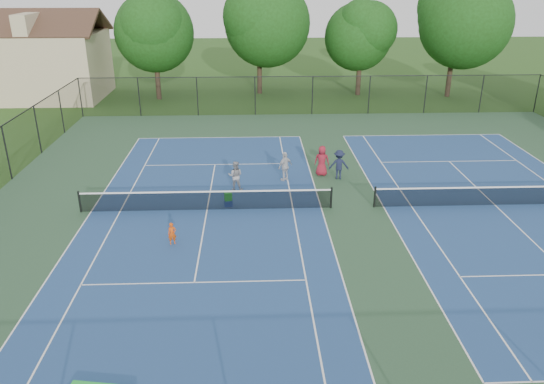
{
  "coord_description": "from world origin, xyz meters",
  "views": [
    {
      "loc": [
        -4.81,
        -23.12,
        10.57
      ],
      "look_at": [
        -3.93,
        -1.0,
        1.3
      ],
      "focal_mm": 35.0,
      "sensor_mm": 36.0,
      "label": 1
    }
  ],
  "objects_px": {
    "bystander_c": "(322,161)",
    "ball_hopper": "(228,196)",
    "tree_back_c": "(361,33)",
    "instructor": "(235,176)",
    "bystander_a": "(285,166)",
    "tree_back_b": "(259,19)",
    "child_player": "(172,234)",
    "tree_back_a": "(153,28)",
    "tree_back_d": "(457,18)",
    "ball_crate": "(228,203)",
    "bystander_b": "(339,165)",
    "clapboard_house": "(44,63)"
  },
  "relations": [
    {
      "from": "tree_back_b",
      "to": "ball_hopper",
      "type": "bearing_deg",
      "value": -94.47
    },
    {
      "from": "bystander_c",
      "to": "ball_hopper",
      "type": "distance_m",
      "value": 6.46
    },
    {
      "from": "child_player",
      "to": "tree_back_b",
      "type": "bearing_deg",
      "value": 65.09
    },
    {
      "from": "ball_hopper",
      "to": "ball_crate",
      "type": "bearing_deg",
      "value": 0.0
    },
    {
      "from": "tree_back_d",
      "to": "bystander_a",
      "type": "height_order",
      "value": "tree_back_d"
    },
    {
      "from": "tree_back_c",
      "to": "child_player",
      "type": "height_order",
      "value": "tree_back_c"
    },
    {
      "from": "tree_back_c",
      "to": "bystander_c",
      "type": "xyz_separation_m",
      "value": [
        -5.95,
        -20.54,
        -4.64
      ]
    },
    {
      "from": "child_player",
      "to": "instructor",
      "type": "height_order",
      "value": "instructor"
    },
    {
      "from": "child_player",
      "to": "tree_back_c",
      "type": "bearing_deg",
      "value": 48.27
    },
    {
      "from": "child_player",
      "to": "ball_crate",
      "type": "height_order",
      "value": "child_player"
    },
    {
      "from": "clapboard_house",
      "to": "bystander_a",
      "type": "relative_size",
      "value": 6.66
    },
    {
      "from": "clapboard_house",
      "to": "child_player",
      "type": "distance_m",
      "value": 32.11
    },
    {
      "from": "tree_back_d",
      "to": "bystander_b",
      "type": "relative_size",
      "value": 6.29
    },
    {
      "from": "tree_back_c",
      "to": "bystander_c",
      "type": "height_order",
      "value": "tree_back_c"
    },
    {
      "from": "ball_hopper",
      "to": "tree_back_c",
      "type": "bearing_deg",
      "value": 65.87
    },
    {
      "from": "tree_back_a",
      "to": "tree_back_d",
      "type": "relative_size",
      "value": 0.88
    },
    {
      "from": "tree_back_d",
      "to": "instructor",
      "type": "bearing_deg",
      "value": -130.97
    },
    {
      "from": "tree_back_d",
      "to": "ball_hopper",
      "type": "xyz_separation_m",
      "value": [
        -19.0,
        -23.55,
        -6.33
      ]
    },
    {
      "from": "tree_back_c",
      "to": "bystander_b",
      "type": "height_order",
      "value": "tree_back_c"
    },
    {
      "from": "clapboard_house",
      "to": "bystander_a",
      "type": "height_order",
      "value": "clapboard_house"
    },
    {
      "from": "tree_back_a",
      "to": "tree_back_c",
      "type": "height_order",
      "value": "tree_back_a"
    },
    {
      "from": "bystander_a",
      "to": "ball_crate",
      "type": "xyz_separation_m",
      "value": [
        -2.96,
        -3.27,
        -0.66
      ]
    },
    {
      "from": "tree_back_c",
      "to": "ball_crate",
      "type": "relative_size",
      "value": 21.56
    },
    {
      "from": "child_player",
      "to": "bystander_a",
      "type": "relative_size",
      "value": 0.6
    },
    {
      "from": "bystander_c",
      "to": "ball_crate",
      "type": "distance_m",
      "value": 6.48
    },
    {
      "from": "tree_back_a",
      "to": "tree_back_b",
      "type": "height_order",
      "value": "tree_back_b"
    },
    {
      "from": "ball_hopper",
      "to": "tree_back_d",
      "type": "bearing_deg",
      "value": 51.11
    },
    {
      "from": "child_player",
      "to": "ball_hopper",
      "type": "height_order",
      "value": "child_player"
    },
    {
      "from": "tree_back_a",
      "to": "instructor",
      "type": "distance_m",
      "value": 23.32
    },
    {
      "from": "child_player",
      "to": "instructor",
      "type": "relative_size",
      "value": 0.62
    },
    {
      "from": "bystander_c",
      "to": "tree_back_b",
      "type": "bearing_deg",
      "value": -70.7
    },
    {
      "from": "tree_back_c",
      "to": "bystander_b",
      "type": "relative_size",
      "value": 5.1
    },
    {
      "from": "bystander_b",
      "to": "ball_crate",
      "type": "bearing_deg",
      "value": 35.86
    },
    {
      "from": "instructor",
      "to": "ball_crate",
      "type": "distance_m",
      "value": 2.15
    },
    {
      "from": "child_player",
      "to": "instructor",
      "type": "bearing_deg",
      "value": 50.09
    },
    {
      "from": "tree_back_c",
      "to": "child_player",
      "type": "relative_size",
      "value": 8.7
    },
    {
      "from": "ball_hopper",
      "to": "child_player",
      "type": "bearing_deg",
      "value": -119.77
    },
    {
      "from": "tree_back_b",
      "to": "bystander_a",
      "type": "xyz_separation_m",
      "value": [
        0.97,
        -22.28,
        -5.78
      ]
    },
    {
      "from": "tree_back_d",
      "to": "bystander_b",
      "type": "distance_m",
      "value": 24.76
    },
    {
      "from": "bystander_b",
      "to": "ball_crate",
      "type": "relative_size",
      "value": 4.23
    },
    {
      "from": "bystander_a",
      "to": "instructor",
      "type": "bearing_deg",
      "value": -14.9
    },
    {
      "from": "tree_back_a",
      "to": "child_player",
      "type": "xyz_separation_m",
      "value": [
        4.82,
        -27.36,
        -5.56
      ]
    },
    {
      "from": "instructor",
      "to": "ball_hopper",
      "type": "xyz_separation_m",
      "value": [
        -0.31,
        -2.04,
        -0.29
      ]
    },
    {
      "from": "tree_back_b",
      "to": "bystander_a",
      "type": "bearing_deg",
      "value": -87.52
    },
    {
      "from": "tree_back_a",
      "to": "bystander_a",
      "type": "relative_size",
      "value": 5.65
    },
    {
      "from": "clapboard_house",
      "to": "tree_back_b",
      "type": "bearing_deg",
      "value": 3.01
    },
    {
      "from": "tree_back_d",
      "to": "instructor",
      "type": "height_order",
      "value": "tree_back_d"
    },
    {
      "from": "tree_back_c",
      "to": "instructor",
      "type": "height_order",
      "value": "tree_back_c"
    },
    {
      "from": "tree_back_b",
      "to": "tree_back_a",
      "type": "bearing_deg",
      "value": -167.47
    },
    {
      "from": "ball_hopper",
      "to": "tree_back_a",
      "type": "bearing_deg",
      "value": 106.56
    }
  ]
}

